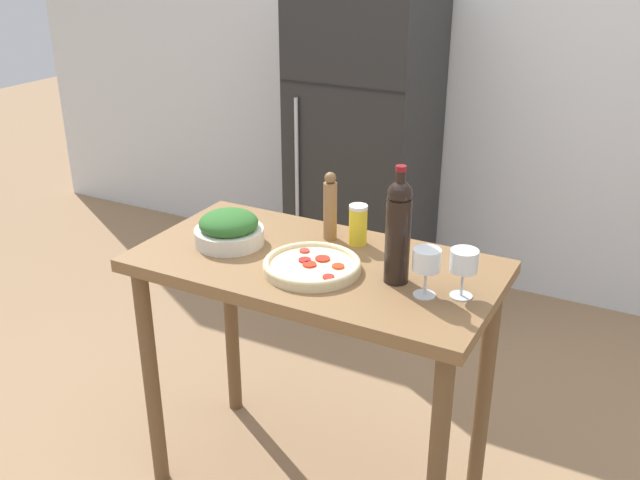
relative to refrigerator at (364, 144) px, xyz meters
name	(u,v)px	position (x,y,z in m)	size (l,w,h in m)	color
wall_back	(492,55)	(0.56, 0.36, 0.46)	(6.40, 0.06, 2.60)	silver
refrigerator	(364,144)	(0.00, 0.00, 0.00)	(0.69, 0.64, 1.67)	black
prep_counter	(316,299)	(0.56, -1.59, -0.05)	(1.18, 0.62, 0.93)	brown
wine_bottle	(398,229)	(0.84, -1.61, 0.26)	(0.08, 0.08, 0.37)	black
wine_glass_near	(426,262)	(0.95, -1.66, 0.20)	(0.08, 0.08, 0.15)	silver
wine_glass_far	(464,262)	(1.05, -1.61, 0.20)	(0.08, 0.08, 0.15)	silver
pepper_mill	(330,207)	(0.52, -1.41, 0.21)	(0.05, 0.05, 0.24)	olive
salad_bowl	(229,229)	(0.23, -1.61, 0.14)	(0.24, 0.24, 0.12)	silver
homemade_pizza	(312,265)	(0.58, -1.67, 0.11)	(0.31, 0.31, 0.04)	beige
salt_canister	(358,225)	(0.62, -1.41, 0.16)	(0.06, 0.06, 0.14)	yellow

